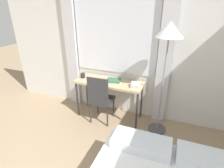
% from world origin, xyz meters
% --- Properties ---
extents(wall_back_with_window, '(5.34, 0.13, 2.70)m').
position_xyz_m(wall_back_with_window, '(-0.03, 3.22, 1.35)').
color(wall_back_with_window, silver).
rests_on(wall_back_with_window, ground_plane).
extents(desk, '(1.27, 0.47, 0.76)m').
position_xyz_m(desk, '(-0.22, 2.90, 0.69)').
color(desk, tan).
rests_on(desk, ground_plane).
extents(desk_chair, '(0.41, 0.41, 0.94)m').
position_xyz_m(desk_chair, '(-0.30, 2.67, 0.52)').
color(desk_chair, '#333338').
rests_on(desk_chair, ground_plane).
extents(standing_lamp, '(0.40, 0.40, 1.85)m').
position_xyz_m(standing_lamp, '(0.74, 2.81, 1.60)').
color(standing_lamp, '#4C4C51').
rests_on(standing_lamp, ground_plane).
extents(telephone, '(0.16, 0.19, 0.09)m').
position_xyz_m(telephone, '(0.29, 2.86, 0.80)').
color(telephone, silver).
rests_on(telephone, desk).
extents(book, '(0.28, 0.25, 0.02)m').
position_xyz_m(book, '(-0.15, 2.96, 0.77)').
color(book, '#33664C').
rests_on(book, desk).
extents(mug, '(0.09, 0.09, 0.09)m').
position_xyz_m(mug, '(-0.77, 2.89, 0.81)').
color(mug, '#262628').
rests_on(mug, desk).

